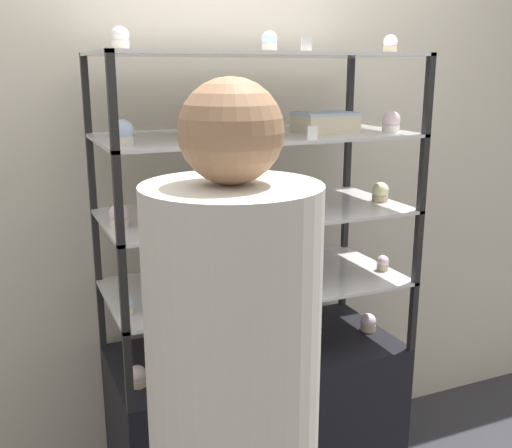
# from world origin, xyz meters

# --- Properties ---
(back_wall) EXTENTS (8.00, 0.05, 2.60)m
(back_wall) POSITION_xyz_m (0.00, 0.41, 1.30)
(back_wall) COLOR beige
(back_wall) RESTS_ON ground_plane
(display_base) EXTENTS (1.11, 0.53, 0.70)m
(display_base) POSITION_xyz_m (0.00, 0.00, 0.35)
(display_base) COLOR black
(display_base) RESTS_ON ground_plane
(display_riser_lower) EXTENTS (1.11, 0.53, 0.28)m
(display_riser_lower) POSITION_xyz_m (0.00, 0.00, 0.96)
(display_riser_lower) COLOR black
(display_riser_lower) RESTS_ON display_base
(display_riser_middle) EXTENTS (1.11, 0.53, 0.28)m
(display_riser_middle) POSITION_xyz_m (0.00, 0.00, 1.24)
(display_riser_middle) COLOR black
(display_riser_middle) RESTS_ON display_riser_lower
(display_riser_upper) EXTENTS (1.11, 0.53, 0.28)m
(display_riser_upper) POSITION_xyz_m (0.00, 0.00, 1.51)
(display_riser_upper) COLOR black
(display_riser_upper) RESTS_ON display_riser_middle
(display_riser_top) EXTENTS (1.11, 0.53, 0.28)m
(display_riser_top) POSITION_xyz_m (0.00, 0.00, 1.79)
(display_riser_top) COLOR black
(display_riser_top) RESTS_ON display_riser_upper
(layer_cake_centerpiece) EXTENTS (0.20, 0.20, 0.10)m
(layer_cake_centerpiece) POSITION_xyz_m (-0.13, 0.07, 1.30)
(layer_cake_centerpiece) COLOR #DBBC84
(layer_cake_centerpiece) RESTS_ON display_riser_middle
(sheet_cake_frosted) EXTENTS (0.21, 0.16, 0.07)m
(sheet_cake_frosted) POSITION_xyz_m (0.26, -0.04, 1.57)
(sheet_cake_frosted) COLOR beige
(sheet_cake_frosted) RESTS_ON display_riser_upper
(cupcake_0) EXTENTS (0.06, 0.06, 0.07)m
(cupcake_0) POSITION_xyz_m (-0.49, -0.10, 0.73)
(cupcake_0) COLOR #CCB28C
(cupcake_0) RESTS_ON display_base
(cupcake_1) EXTENTS (0.06, 0.06, 0.07)m
(cupcake_1) POSITION_xyz_m (-0.16, -0.12, 0.73)
(cupcake_1) COLOR beige
(cupcake_1) RESTS_ON display_base
(cupcake_2) EXTENTS (0.06, 0.06, 0.07)m
(cupcake_2) POSITION_xyz_m (0.17, -0.13, 0.73)
(cupcake_2) COLOR beige
(cupcake_2) RESTS_ON display_base
(cupcake_3) EXTENTS (0.06, 0.06, 0.07)m
(cupcake_3) POSITION_xyz_m (0.49, -0.04, 0.73)
(cupcake_3) COLOR #CCB28C
(cupcake_3) RESTS_ON display_base
(price_tag_0) EXTENTS (0.04, 0.00, 0.04)m
(price_tag_0) POSITION_xyz_m (0.12, -0.25, 0.72)
(price_tag_0) COLOR white
(price_tag_0) RESTS_ON display_base
(cupcake_4) EXTENTS (0.05, 0.05, 0.06)m
(cupcake_4) POSITION_xyz_m (-0.51, -0.12, 1.01)
(cupcake_4) COLOR beige
(cupcake_4) RESTS_ON display_riser_lower
(cupcake_5) EXTENTS (0.05, 0.05, 0.06)m
(cupcake_5) POSITION_xyz_m (-0.17, -0.11, 1.01)
(cupcake_5) COLOR beige
(cupcake_5) RESTS_ON display_riser_lower
(cupcake_6) EXTENTS (0.05, 0.05, 0.06)m
(cupcake_6) POSITION_xyz_m (0.16, -0.08, 1.01)
(cupcake_6) COLOR white
(cupcake_6) RESTS_ON display_riser_lower
(cupcake_7) EXTENTS (0.05, 0.05, 0.06)m
(cupcake_7) POSITION_xyz_m (0.51, -0.09, 1.01)
(cupcake_7) COLOR #CCB28C
(cupcake_7) RESTS_ON display_riser_lower
(price_tag_1) EXTENTS (0.04, 0.00, 0.04)m
(price_tag_1) POSITION_xyz_m (-0.36, -0.25, 1.00)
(price_tag_1) COLOR white
(price_tag_1) RESTS_ON display_riser_lower
(cupcake_8) EXTENTS (0.06, 0.06, 0.08)m
(cupcake_8) POSITION_xyz_m (-0.51, -0.05, 1.29)
(cupcake_8) COLOR beige
(cupcake_8) RESTS_ON display_riser_middle
(cupcake_9) EXTENTS (0.06, 0.06, 0.08)m
(cupcake_9) POSITION_xyz_m (0.50, -0.06, 1.29)
(cupcake_9) COLOR #CCB28C
(cupcake_9) RESTS_ON display_riser_middle
(price_tag_2) EXTENTS (0.04, 0.00, 0.04)m
(price_tag_2) POSITION_xyz_m (0.07, -0.25, 1.27)
(price_tag_2) COLOR white
(price_tag_2) RESTS_ON display_riser_middle
(cupcake_10) EXTENTS (0.07, 0.07, 0.08)m
(cupcake_10) POSITION_xyz_m (-0.50, -0.12, 1.56)
(cupcake_10) COLOR beige
(cupcake_10) RESTS_ON display_riser_upper
(cupcake_11) EXTENTS (0.07, 0.07, 0.08)m
(cupcake_11) POSITION_xyz_m (0.01, -0.13, 1.56)
(cupcake_11) COLOR beige
(cupcake_11) RESTS_ON display_riser_upper
(cupcake_12) EXTENTS (0.07, 0.07, 0.08)m
(cupcake_12) POSITION_xyz_m (0.48, -0.14, 1.56)
(cupcake_12) COLOR white
(cupcake_12) RESTS_ON display_riser_upper
(price_tag_3) EXTENTS (0.04, 0.00, 0.04)m
(price_tag_3) POSITION_xyz_m (0.09, -0.25, 1.55)
(price_tag_3) COLOR white
(price_tag_3) RESTS_ON display_riser_upper
(cupcake_13) EXTENTS (0.05, 0.05, 0.07)m
(cupcake_13) POSITION_xyz_m (-0.49, -0.14, 1.84)
(cupcake_13) COLOR beige
(cupcake_13) RESTS_ON display_riser_top
(cupcake_14) EXTENTS (0.05, 0.05, 0.07)m
(cupcake_14) POSITION_xyz_m (0.00, -0.11, 1.84)
(cupcake_14) COLOR beige
(cupcake_14) RESTS_ON display_riser_top
(cupcake_15) EXTENTS (0.05, 0.05, 0.07)m
(cupcake_15) POSITION_xyz_m (0.50, -0.08, 1.84)
(cupcake_15) COLOR #CCB28C
(cupcake_15) RESTS_ON display_riser_top
(price_tag_4) EXTENTS (0.04, 0.00, 0.04)m
(price_tag_4) POSITION_xyz_m (0.06, -0.25, 1.83)
(price_tag_4) COLOR white
(price_tag_4) RESTS_ON display_riser_top
(customer_figure) EXTENTS (0.41, 0.41, 1.74)m
(customer_figure) POSITION_xyz_m (-0.39, -0.77, 0.93)
(customer_figure) COLOR black
(customer_figure) RESTS_ON ground_plane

